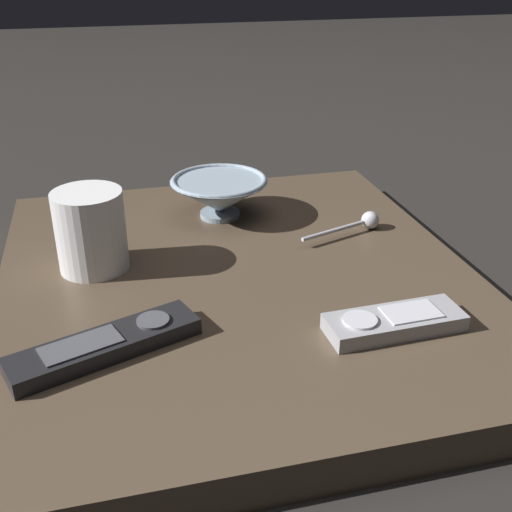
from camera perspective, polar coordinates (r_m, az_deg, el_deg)
The scene contains 7 objects.
ground_plane at distance 0.83m, azimuth -1.61°, elevation -4.21°, with size 6.00×6.00×0.00m, color black.
table at distance 0.82m, azimuth -1.63°, elevation -2.86°, with size 0.67×0.60×0.04m.
cereal_bowl at distance 0.96m, azimuth -3.34°, elevation 5.58°, with size 0.15×0.15×0.06m.
coffee_mug at distance 0.82m, azimuth -14.78°, elevation 2.23°, with size 0.09×0.09×0.10m.
teaspoon at distance 0.93m, azimuth 9.77°, elevation 3.07°, with size 0.06×0.13×0.03m.
tv_remote_near at distance 0.70m, azimuth 12.42°, elevation -5.88°, with size 0.06×0.15×0.02m.
tv_remote_far at distance 0.67m, azimuth -13.49°, elevation -7.84°, with size 0.12×0.20×0.02m.
Camera 1 is at (0.69, -0.15, 0.43)m, focal length 44.08 mm.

